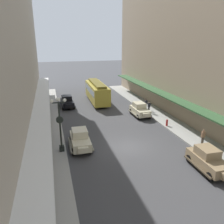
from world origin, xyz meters
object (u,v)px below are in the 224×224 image
at_px(fire_hydrant, 167,123).
at_px(pedestrian_2, 146,104).
at_px(pedestrian_0, 203,137).
at_px(streetcar, 97,91).
at_px(parked_car_2, 140,109).
at_px(parked_car_3, 80,139).
at_px(parked_car_0, 67,101).
at_px(lamp_post_with_clock, 60,122).
at_px(pedestrian_1, 149,107).
at_px(parked_car_1, 208,159).

bearing_deg(fire_hydrant, pedestrian_2, 87.81).
relative_size(pedestrian_0, pedestrian_2, 0.98).
bearing_deg(streetcar, fire_hydrant, -67.18).
height_order(parked_car_2, parked_car_3, same).
xyz_separation_m(parked_car_0, parked_car_3, (0.03, -14.62, 0.00)).
bearing_deg(parked_car_3, streetcar, 72.51).
height_order(streetcar, pedestrian_0, streetcar).
relative_size(parked_car_3, pedestrian_2, 2.56).
height_order(parked_car_0, lamp_post_with_clock, lamp_post_with_clock).
height_order(parked_car_2, pedestrian_2, parked_car_2).
bearing_deg(parked_car_2, pedestrian_2, 47.74).
bearing_deg(streetcar, lamp_post_with_clock, -112.48).
distance_m(parked_car_0, parked_car_2, 11.74).
height_order(parked_car_0, pedestrian_1, parked_car_0).
relative_size(parked_car_3, pedestrian_0, 2.61).
bearing_deg(fire_hydrant, lamp_post_with_clock, -165.95).
xyz_separation_m(pedestrian_0, pedestrian_1, (-0.62, 11.21, 0.02)).
height_order(parked_car_2, streetcar, streetcar).
bearing_deg(lamp_post_with_clock, pedestrian_2, 37.71).
relative_size(parked_car_0, pedestrian_1, 2.59).
height_order(parked_car_3, pedestrian_1, parked_car_3).
xyz_separation_m(streetcar, fire_hydrant, (5.76, -13.69, -1.34)).
relative_size(fire_hydrant, pedestrian_0, 0.50).
bearing_deg(pedestrian_2, parked_car_3, -139.42).
xyz_separation_m(parked_car_3, pedestrian_0, (11.68, -3.00, 0.05)).
relative_size(streetcar, lamp_post_with_clock, 1.87).
bearing_deg(pedestrian_0, parked_car_3, 165.61).
height_order(parked_car_1, pedestrian_2, parked_car_1).
relative_size(parked_car_2, pedestrian_0, 2.60).
height_order(parked_car_3, lamp_post_with_clock, lamp_post_with_clock).
xyz_separation_m(parked_car_3, pedestrian_2, (11.20, 9.59, 0.07)).
bearing_deg(streetcar, pedestrian_0, -71.46).
height_order(streetcar, pedestrian_2, streetcar).
distance_m(parked_car_1, lamp_post_with_clock, 13.00).
distance_m(fire_hydrant, pedestrian_2, 6.89).
distance_m(parked_car_2, pedestrian_2, 2.71).
relative_size(parked_car_0, lamp_post_with_clock, 0.84).
distance_m(streetcar, fire_hydrant, 14.92).
bearing_deg(lamp_post_with_clock, streetcar, 67.52).
bearing_deg(parked_car_2, fire_hydrant, -72.24).
xyz_separation_m(parked_car_0, streetcar, (5.20, 1.80, 0.96)).
xyz_separation_m(parked_car_2, lamp_post_with_clock, (-11.19, -8.06, 2.04)).
relative_size(parked_car_0, streetcar, 0.45).
relative_size(streetcar, fire_hydrant, 11.76).
relative_size(parked_car_3, fire_hydrant, 5.22).
relative_size(parked_car_2, lamp_post_with_clock, 0.83).
bearing_deg(pedestrian_0, parked_car_0, 123.62).
distance_m(lamp_post_with_clock, pedestrian_0, 13.88).
distance_m(parked_car_2, pedestrian_1, 1.80).
height_order(lamp_post_with_clock, pedestrian_0, lamp_post_with_clock).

